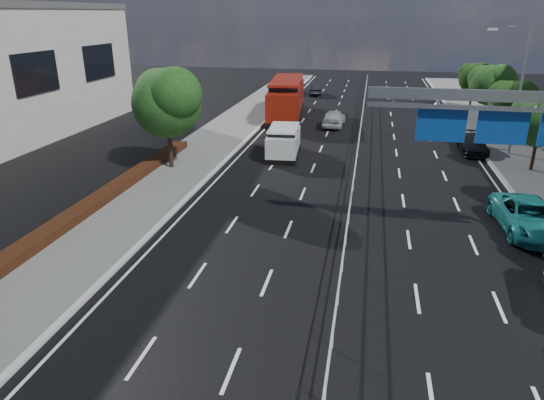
# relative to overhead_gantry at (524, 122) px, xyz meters

# --- Properties ---
(ground) EXTENTS (160.00, 160.00, 0.00)m
(ground) POSITION_rel_overhead_gantry_xyz_m (-6.74, -10.05, -5.61)
(ground) COLOR black
(ground) RESTS_ON ground
(kerb_near) EXTENTS (0.25, 140.00, 0.15)m
(kerb_near) POSITION_rel_overhead_gantry_xyz_m (-15.74, -10.05, -5.54)
(kerb_near) COLOR silver
(kerb_near) RESTS_ON ground
(median_fence) EXTENTS (0.05, 85.00, 1.02)m
(median_fence) POSITION_rel_overhead_gantry_xyz_m (-6.74, 12.45, -5.08)
(median_fence) COLOR silver
(median_fence) RESTS_ON ground
(hedge_near) EXTENTS (1.00, 36.00, 0.44)m
(hedge_near) POSITION_rel_overhead_gantry_xyz_m (-20.04, -5.05, -5.25)
(hedge_near) COLOR black
(hedge_near) RESTS_ON sidewalk_near
(overhead_gantry) EXTENTS (10.24, 0.38, 7.45)m
(overhead_gantry) POSITION_rel_overhead_gantry_xyz_m (0.00, 0.00, 0.00)
(overhead_gantry) COLOR gray
(overhead_gantry) RESTS_ON ground
(streetlight_far) EXTENTS (2.78, 2.40, 9.00)m
(streetlight_far) POSITION_rel_overhead_gantry_xyz_m (3.76, 15.95, -0.40)
(streetlight_far) COLOR gray
(streetlight_far) RESTS_ON ground
(near_tree_back) EXTENTS (4.84, 4.51, 6.69)m
(near_tree_back) POSITION_rel_overhead_gantry_xyz_m (-18.68, 7.92, -1.00)
(near_tree_back) COLOR black
(near_tree_back) RESTS_ON ground
(far_tree_e) EXTENTS (3.63, 3.38, 5.13)m
(far_tree_e) POSITION_rel_overhead_gantry_xyz_m (4.51, 11.93, -2.05)
(far_tree_e) COLOR black
(far_tree_e) RESTS_ON ground
(far_tree_f) EXTENTS (3.52, 3.28, 5.02)m
(far_tree_f) POSITION_rel_overhead_gantry_xyz_m (4.50, 19.43, -2.12)
(far_tree_f) COLOR black
(far_tree_f) RESTS_ON ground
(far_tree_g) EXTENTS (3.96, 3.69, 5.45)m
(far_tree_g) POSITION_rel_overhead_gantry_xyz_m (4.51, 26.92, -1.85)
(far_tree_g) COLOR black
(far_tree_g) RESTS_ON ground
(far_tree_h) EXTENTS (3.41, 3.18, 4.91)m
(far_tree_h) POSITION_rel_overhead_gantry_xyz_m (4.50, 34.43, -2.18)
(far_tree_h) COLOR black
(far_tree_h) RESTS_ON ground
(white_minivan) EXTENTS (2.46, 5.01, 2.12)m
(white_minivan) POSITION_rel_overhead_gantry_xyz_m (-12.01, 12.52, -4.57)
(white_minivan) COLOR black
(white_minivan) RESTS_ON ground
(red_bus) EXTENTS (4.06, 12.50, 3.67)m
(red_bus) POSITION_rel_overhead_gantry_xyz_m (-14.24, 26.66, -3.69)
(red_bus) COLOR black
(red_bus) RESTS_ON ground
(near_car_silver) EXTENTS (2.01, 4.54, 1.52)m
(near_car_silver) POSITION_rel_overhead_gantry_xyz_m (-9.23, 22.99, -4.85)
(near_car_silver) COLOR #B5B8BD
(near_car_silver) RESTS_ON ground
(near_car_dark) EXTENTS (1.98, 4.27, 1.36)m
(near_car_dark) POSITION_rel_overhead_gantry_xyz_m (-13.01, 40.84, -4.93)
(near_car_dark) COLOR black
(near_car_dark) RESTS_ON ground
(parked_car_teal) EXTENTS (2.76, 5.48, 1.49)m
(parked_car_teal) POSITION_rel_overhead_gantry_xyz_m (1.56, 1.95, -4.86)
(parked_car_teal) COLOR #1C7F7F
(parked_car_teal) RESTS_ON ground
(parked_car_dark) EXTENTS (1.81, 4.41, 1.28)m
(parked_car_dark) POSITION_rel_overhead_gantry_xyz_m (1.56, 16.17, -4.97)
(parked_car_dark) COLOR black
(parked_car_dark) RESTS_ON ground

